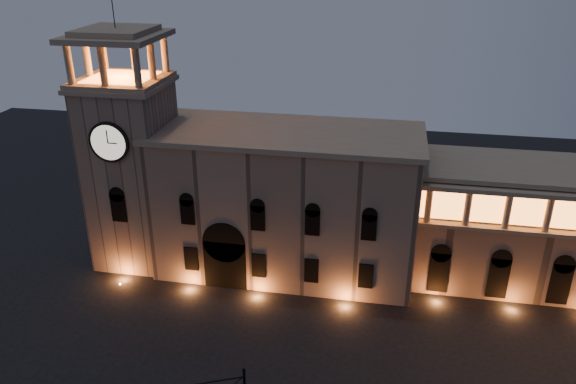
# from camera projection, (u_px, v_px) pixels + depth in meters

# --- Properties ---
(government_building) EXTENTS (30.80, 12.80, 17.60)m
(government_building) POSITION_uv_depth(u_px,v_px,m) (285.00, 202.00, 66.16)
(government_building) COLOR #896D59
(government_building) RESTS_ON ground
(clock_tower) EXTENTS (9.80, 9.80, 32.40)m
(clock_tower) POSITION_uv_depth(u_px,v_px,m) (132.00, 165.00, 66.81)
(clock_tower) COLOR #896D59
(clock_tower) RESTS_ON ground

